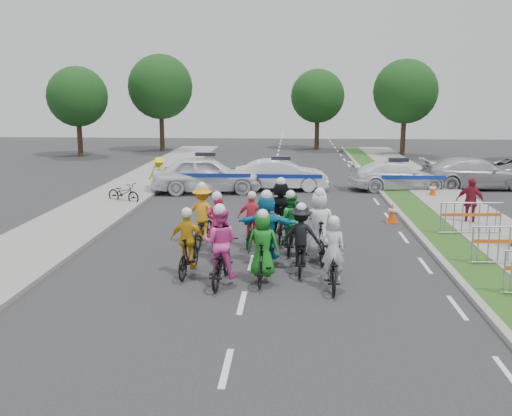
# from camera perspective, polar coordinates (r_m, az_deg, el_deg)

# --- Properties ---
(ground) EXTENTS (90.00, 90.00, 0.00)m
(ground) POSITION_cam_1_polar(r_m,az_deg,el_deg) (12.59, -1.41, -9.46)
(ground) COLOR #28282B
(ground) RESTS_ON ground
(curb_right) EXTENTS (0.20, 60.00, 0.12)m
(curb_right) POSITION_cam_1_polar(r_m,az_deg,el_deg) (17.75, 16.72, -3.48)
(curb_right) COLOR gray
(curb_right) RESTS_ON ground
(grass_strip) EXTENTS (1.20, 60.00, 0.11)m
(grass_strip) POSITION_cam_1_polar(r_m,az_deg,el_deg) (17.93, 18.91, -3.49)
(grass_strip) COLOR #214716
(grass_strip) RESTS_ON ground
(sidewalk_left) EXTENTS (3.00, 60.00, 0.13)m
(sidewalk_left) POSITION_cam_1_polar(r_m,az_deg,el_deg) (18.86, -20.11, -2.82)
(sidewalk_left) COLOR gray
(sidewalk_left) RESTS_ON ground
(rider_0) EXTENTS (0.63, 1.74, 1.76)m
(rider_0) POSITION_cam_1_polar(r_m,az_deg,el_deg) (13.40, 7.66, -5.60)
(rider_0) COLOR black
(rider_0) RESTS_ON ground
(rider_1) EXTENTS (0.80, 1.76, 1.82)m
(rider_1) POSITION_cam_1_polar(r_m,az_deg,el_deg) (13.66, 0.69, -4.61)
(rider_1) COLOR black
(rider_1) RESTS_ON ground
(rider_2) EXTENTS (0.87, 1.98, 1.97)m
(rider_2) POSITION_cam_1_polar(r_m,az_deg,el_deg) (13.60, -3.56, -4.64)
(rider_2) COLOR black
(rider_2) RESTS_ON ground
(rider_3) EXTENTS (0.91, 1.71, 1.75)m
(rider_3) POSITION_cam_1_polar(r_m,az_deg,el_deg) (14.30, -6.79, -4.10)
(rider_3) COLOR black
(rider_3) RESTS_ON ground
(rider_4) EXTENTS (1.03, 1.80, 1.81)m
(rider_4) POSITION_cam_1_polar(r_m,az_deg,el_deg) (14.56, 4.50, -3.65)
(rider_4) COLOR black
(rider_4) RESTS_ON ground
(rider_5) EXTENTS (1.66, 1.97, 2.02)m
(rider_5) POSITION_cam_1_polar(r_m,az_deg,el_deg) (15.12, 1.06, -2.51)
(rider_5) COLOR black
(rider_5) RESTS_ON ground
(rider_6) EXTENTS (1.00, 1.96, 1.90)m
(rider_6) POSITION_cam_1_polar(r_m,az_deg,el_deg) (15.62, -3.84, -2.88)
(rider_6) COLOR black
(rider_6) RESTS_ON ground
(rider_7) EXTENTS (0.91, 1.98, 2.03)m
(rider_7) POSITION_cam_1_polar(r_m,az_deg,el_deg) (15.49, 6.31, -2.46)
(rider_7) COLOR black
(rider_7) RESTS_ON ground
(rider_8) EXTENTS (0.80, 1.82, 1.82)m
(rider_8) POSITION_cam_1_polar(r_m,az_deg,el_deg) (16.25, 3.45, -2.13)
(rider_8) COLOR black
(rider_8) RESTS_ON ground
(rider_9) EXTENTS (0.89, 1.66, 1.70)m
(rider_9) POSITION_cam_1_polar(r_m,az_deg,el_deg) (16.75, -0.39, -1.76)
(rider_9) COLOR black
(rider_9) RESTS_ON ground
(rider_10) EXTENTS (1.13, 1.95, 1.92)m
(rider_10) POSITION_cam_1_polar(r_m,az_deg,el_deg) (17.03, -5.33, -1.29)
(rider_10) COLOR black
(rider_10) RESTS_ON ground
(rider_11) EXTENTS (1.60, 1.91, 1.99)m
(rider_11) POSITION_cam_1_polar(r_m,az_deg,el_deg) (17.43, 2.50, -0.66)
(rider_11) COLOR black
(rider_11) RESTS_ON ground
(police_car_0) EXTENTS (5.17, 2.72, 1.68)m
(police_car_0) POSITION_cam_1_polar(r_m,az_deg,el_deg) (26.07, -5.03, 3.39)
(police_car_0) COLOR white
(police_car_0) RESTS_ON ground
(police_car_1) EXTENTS (4.44, 1.88, 1.42)m
(police_car_1) POSITION_cam_1_polar(r_m,az_deg,el_deg) (26.65, 2.49, 3.33)
(police_car_1) COLOR white
(police_car_1) RESTS_ON ground
(police_car_2) EXTENTS (4.80, 2.50, 1.33)m
(police_car_2) POSITION_cam_1_polar(r_m,az_deg,el_deg) (27.52, 13.99, 3.15)
(police_car_2) COLOR white
(police_car_2) RESTS_ON ground
(civilian_sedan) EXTENTS (5.17, 2.45, 1.46)m
(civilian_sedan) POSITION_cam_1_polar(r_m,az_deg,el_deg) (28.93, 21.06, 3.25)
(civilian_sedan) COLOR #B5B4BA
(civilian_sedan) RESTS_ON ground
(spectator_2) EXTENTS (1.03, 0.88, 1.66)m
(spectator_2) POSITION_cam_1_polar(r_m,az_deg,el_deg) (20.81, 20.62, 0.60)
(spectator_2) COLOR maroon
(spectator_2) RESTS_ON ground
(marshal_hiviz) EXTENTS (1.01, 0.59, 1.55)m
(marshal_hiviz) POSITION_cam_1_polar(r_m,az_deg,el_deg) (26.81, -9.67, 3.36)
(marshal_hiviz) COLOR #FFF40D
(marshal_hiviz) RESTS_ON ground
(barrier_1) EXTENTS (2.02, 0.59, 1.12)m
(barrier_1) POSITION_cam_1_polar(r_m,az_deg,el_deg) (16.20, 23.97, -3.60)
(barrier_1) COLOR #A5A8AD
(barrier_1) RESTS_ON ground
(barrier_2) EXTENTS (2.03, 0.66, 1.12)m
(barrier_2) POSITION_cam_1_polar(r_m,az_deg,el_deg) (19.20, 20.66, -1.09)
(barrier_2) COLOR #A5A8AD
(barrier_2) RESTS_ON ground
(cone_0) EXTENTS (0.40, 0.40, 0.70)m
(cone_0) POSITION_cam_1_polar(r_m,az_deg,el_deg) (20.52, 13.47, -0.51)
(cone_0) COLOR #F24C0C
(cone_0) RESTS_ON ground
(cone_1) EXTENTS (0.40, 0.40, 0.70)m
(cone_1) POSITION_cam_1_polar(r_m,az_deg,el_deg) (25.76, 17.25, 1.69)
(cone_1) COLOR #F24C0C
(cone_1) RESTS_ON ground
(parked_bike) EXTENTS (1.70, 1.21, 0.85)m
(parked_bike) POSITION_cam_1_polar(r_m,az_deg,el_deg) (24.10, -13.11, 1.47)
(parked_bike) COLOR black
(parked_bike) RESTS_ON ground
(tree_0) EXTENTS (4.20, 4.20, 6.30)m
(tree_0) POSITION_cam_1_polar(r_m,az_deg,el_deg) (42.46, -17.44, 10.57)
(tree_0) COLOR #382619
(tree_0) RESTS_ON ground
(tree_1) EXTENTS (4.55, 4.55, 6.82)m
(tree_1) POSITION_cam_1_polar(r_m,az_deg,el_deg) (42.46, 14.70, 11.19)
(tree_1) COLOR #382619
(tree_1) RESTS_ON ground
(tree_3) EXTENTS (4.90, 4.90, 7.35)m
(tree_3) POSITION_cam_1_polar(r_m,az_deg,el_deg) (44.85, -9.53, 11.85)
(tree_3) COLOR #382619
(tree_3) RESTS_ON ground
(tree_4) EXTENTS (4.20, 4.20, 6.30)m
(tree_4) POSITION_cam_1_polar(r_m,az_deg,el_deg) (45.75, 6.18, 11.05)
(tree_4) COLOR #382619
(tree_4) RESTS_ON ground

